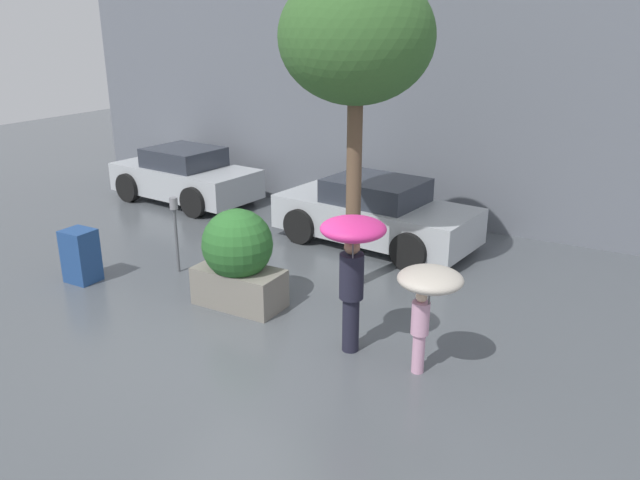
% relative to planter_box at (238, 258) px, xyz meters
% --- Properties ---
extents(ground_plane, '(40.00, 40.00, 0.00)m').
position_rel_planter_box_xyz_m(ground_plane, '(0.65, -0.96, -0.78)').
color(ground_plane, '#51565B').
extents(building_facade, '(18.00, 0.30, 6.00)m').
position_rel_planter_box_xyz_m(building_facade, '(0.65, 5.54, 2.22)').
color(building_facade, slate).
rests_on(building_facade, ground).
extents(planter_box, '(1.37, 1.07, 1.53)m').
position_rel_planter_box_xyz_m(planter_box, '(0.00, 0.00, 0.00)').
color(planter_box, gray).
rests_on(planter_box, ground).
extents(person_adult, '(0.82, 0.82, 1.88)m').
position_rel_planter_box_xyz_m(person_adult, '(2.16, -0.49, 0.64)').
color(person_adult, '#1E1E2D').
rests_on(person_adult, ground).
extents(person_child, '(0.78, 0.78, 1.41)m').
position_rel_planter_box_xyz_m(person_child, '(3.18, -0.50, 0.37)').
color(person_child, '#D199B7').
rests_on(person_child, ground).
extents(parked_car_near, '(4.07, 2.22, 1.30)m').
position_rel_planter_box_xyz_m(parked_car_near, '(0.62, 3.59, -0.16)').
color(parked_car_near, '#B7BCC1').
rests_on(parked_car_near, ground).
extents(parked_car_far, '(3.76, 2.15, 1.30)m').
position_rel_planter_box_xyz_m(parked_car_far, '(-4.65, 4.14, -0.16)').
color(parked_car_far, '#B7BCC1').
rests_on(parked_car_far, ground).
extents(street_tree, '(2.30, 2.30, 4.91)m').
position_rel_planter_box_xyz_m(street_tree, '(1.17, 1.52, 3.11)').
color(street_tree, brown).
rests_on(street_tree, ground).
extents(parking_meter, '(0.14, 0.14, 1.34)m').
position_rel_planter_box_xyz_m(parking_meter, '(-1.75, 0.57, 0.18)').
color(parking_meter, '#595B60').
rests_on(parking_meter, ground).
extents(newspaper_box, '(0.50, 0.44, 0.90)m').
position_rel_planter_box_xyz_m(newspaper_box, '(-2.87, -0.53, -0.33)').
color(newspaper_box, navy).
rests_on(newspaper_box, ground).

